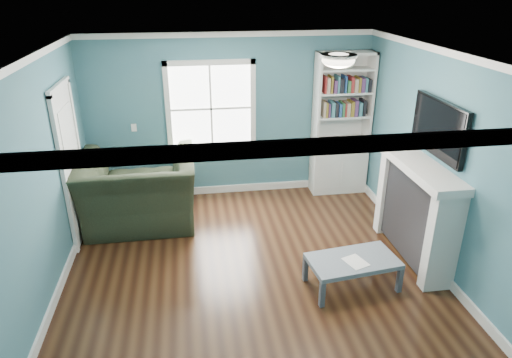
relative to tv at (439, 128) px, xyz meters
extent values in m
plane|color=black|center=(-2.20, -0.20, -1.72)|extent=(5.00, 5.00, 0.00)
plane|color=#39697D|center=(-2.20, 2.30, -0.43)|extent=(4.50, 0.00, 4.50)
plane|color=#39697D|center=(-2.20, -2.70, -0.43)|extent=(4.50, 0.00, 4.50)
plane|color=#39697D|center=(-4.45, -0.20, -0.43)|extent=(0.00, 5.00, 5.00)
plane|color=#39697D|center=(0.05, -0.20, -0.43)|extent=(0.00, 5.00, 5.00)
plane|color=white|center=(-2.20, -0.20, 0.88)|extent=(5.00, 5.00, 0.00)
cube|color=white|center=(-2.20, 2.28, -1.66)|extent=(4.50, 0.03, 0.12)
cube|color=white|center=(-4.44, -0.20, -1.66)|extent=(0.03, 5.00, 0.12)
cube|color=white|center=(0.03, -0.20, -1.66)|extent=(0.03, 5.00, 0.12)
cube|color=white|center=(-2.20, 2.28, 0.84)|extent=(4.50, 0.04, 0.08)
cube|color=white|center=(-2.20, -2.68, 0.84)|extent=(4.50, 0.04, 0.08)
cube|color=white|center=(-4.43, -0.20, 0.84)|extent=(0.04, 5.00, 0.08)
cube|color=white|center=(0.03, -0.20, 0.84)|extent=(0.04, 5.00, 0.08)
cube|color=white|center=(-2.50, 2.29, -0.27)|extent=(1.24, 0.01, 1.34)
cube|color=white|center=(-3.16, 2.28, -0.27)|extent=(0.08, 0.06, 1.50)
cube|color=white|center=(-1.84, 2.28, -0.27)|extent=(0.08, 0.06, 1.50)
cube|color=white|center=(-2.50, 2.28, -0.98)|extent=(1.40, 0.06, 0.08)
cube|color=white|center=(-2.50, 2.28, 0.44)|extent=(1.40, 0.06, 0.08)
cube|color=white|center=(-2.50, 2.28, -0.27)|extent=(1.24, 0.03, 0.03)
cube|color=white|center=(-2.50, 2.28, -0.27)|extent=(0.03, 0.03, 1.34)
cube|color=silver|center=(-0.43, 2.10, -1.27)|extent=(0.90, 0.35, 0.90)
cube|color=silver|center=(-0.86, 2.10, -0.12)|extent=(0.04, 0.35, 1.40)
cube|color=silver|center=(0.00, 2.10, -0.12)|extent=(0.04, 0.35, 1.40)
cube|color=silver|center=(-0.43, 2.26, -0.12)|extent=(0.90, 0.02, 1.40)
cube|color=silver|center=(-0.43, 2.10, 0.55)|extent=(0.90, 0.35, 0.04)
cube|color=silver|center=(-0.43, 2.10, -0.80)|extent=(0.84, 0.33, 0.03)
cube|color=silver|center=(-0.43, 2.10, -0.42)|extent=(0.84, 0.33, 0.03)
cube|color=silver|center=(-0.43, 2.10, -0.04)|extent=(0.84, 0.33, 0.03)
cube|color=silver|center=(-0.43, 2.10, 0.32)|extent=(0.84, 0.33, 0.03)
cube|color=tan|center=(-0.43, 2.08, -0.30)|extent=(0.70, 0.25, 0.22)
cube|color=olive|center=(-0.43, 2.08, 0.08)|extent=(0.70, 0.25, 0.22)
cylinder|color=beige|center=(-0.43, 2.05, 0.46)|extent=(0.26, 0.06, 0.26)
cube|color=black|center=(-0.11, 0.00, -1.12)|extent=(0.30, 1.20, 1.10)
cube|color=black|center=(-0.13, 0.00, -1.32)|extent=(0.22, 0.65, 0.70)
cube|color=silver|center=(-0.13, -0.67, -1.12)|extent=(0.36, 0.16, 1.20)
cube|color=silver|center=(-0.13, 0.67, -1.12)|extent=(0.36, 0.16, 1.20)
cube|color=silver|center=(-0.15, 0.00, -0.47)|extent=(0.44, 1.58, 0.10)
cube|color=black|center=(0.00, 0.00, 0.00)|extent=(0.06, 1.10, 0.65)
cube|color=silver|center=(-4.43, 1.20, -0.70)|extent=(0.04, 0.80, 2.05)
cube|color=white|center=(-4.42, 0.75, -0.70)|extent=(0.05, 0.08, 2.13)
cube|color=white|center=(-4.42, 1.65, -0.70)|extent=(0.05, 0.08, 2.13)
cube|color=white|center=(-4.42, 1.20, 0.36)|extent=(0.05, 0.98, 0.08)
sphere|color=#BF8C3F|center=(-4.37, 1.50, -0.77)|extent=(0.07, 0.07, 0.07)
ellipsoid|color=white|center=(-1.30, -0.10, 0.82)|extent=(0.34, 0.34, 0.15)
cylinder|color=white|center=(-1.30, -0.10, 0.86)|extent=(0.38, 0.38, 0.03)
cube|color=white|center=(-3.70, 2.28, -0.52)|extent=(0.08, 0.01, 0.12)
imported|color=black|center=(-3.62, 1.40, -1.03)|extent=(1.60, 1.04, 1.39)
cube|color=#494E58|center=(-1.53, -0.81, -1.57)|extent=(0.06, 0.06, 0.31)
cube|color=#494E58|center=(-0.59, -0.69, -1.57)|extent=(0.06, 0.06, 0.31)
cube|color=#494E58|center=(-1.60, -0.31, -1.57)|extent=(0.06, 0.06, 0.31)
cube|color=#494E58|center=(-0.65, -0.20, -1.57)|extent=(0.06, 0.06, 0.31)
cube|color=slate|center=(-1.09, -0.50, -1.39)|extent=(1.07, 0.67, 0.06)
cube|color=white|center=(-1.08, -0.56, -1.36)|extent=(0.29, 0.32, 0.00)
camera|label=1|loc=(-2.85, -4.69, 1.57)|focal=32.00mm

